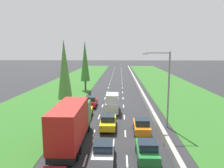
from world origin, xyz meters
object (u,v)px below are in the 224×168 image
object	(u,v)px
red_hatchback_left_lane	(91,102)
silver_van_centre_lane	(112,103)
poplar_tree_third	(85,61)
silver_hatchback_centre_lane	(104,151)
yellow_hatchback_left_lane	(85,111)
green_hatchback_right_lane	(147,150)
street_light_mast	(166,84)
orange_hatchback_right_lane	(142,126)
yellow_sedan_centre_lane	(108,121)
red_box_truck_left_lane	(72,123)
poplar_tree_second	(64,70)

from	to	relation	value
red_hatchback_left_lane	silver_van_centre_lane	bearing A→B (deg)	-41.48
poplar_tree_third	red_hatchback_left_lane	bearing A→B (deg)	-77.38
silver_hatchback_centre_lane	red_hatchback_left_lane	size ratio (longest dim) A/B	1.00
yellow_hatchback_left_lane	silver_van_centre_lane	world-z (taller)	silver_van_centre_lane
green_hatchback_right_lane	street_light_mast	bearing A→B (deg)	68.92
yellow_hatchback_left_lane	orange_hatchback_right_lane	bearing A→B (deg)	-36.99
orange_hatchback_right_lane	street_light_mast	xyz separation A→B (m)	(2.92, 1.99, 4.40)
silver_van_centre_lane	red_hatchback_left_lane	bearing A→B (deg)	138.52
silver_hatchback_centre_lane	orange_hatchback_right_lane	distance (m)	7.30
orange_hatchback_right_lane	yellow_sedan_centre_lane	bearing A→B (deg)	159.36
red_box_truck_left_lane	street_light_mast	size ratio (longest dim) A/B	1.04
green_hatchback_right_lane	yellow_hatchback_left_lane	bearing A→B (deg)	121.94
silver_hatchback_centre_lane	poplar_tree_second	xyz separation A→B (m)	(-6.62, 13.57, 5.58)
yellow_sedan_centre_lane	orange_hatchback_right_lane	size ratio (longest dim) A/B	1.15
red_box_truck_left_lane	silver_hatchback_centre_lane	bearing A→B (deg)	-42.84
silver_van_centre_lane	green_hatchback_right_lane	bearing A→B (deg)	-76.36
red_box_truck_left_lane	red_hatchback_left_lane	size ratio (longest dim) A/B	2.41
yellow_hatchback_left_lane	red_hatchback_left_lane	xyz separation A→B (m)	(0.07, 5.88, 0.00)
orange_hatchback_right_lane	silver_van_centre_lane	bearing A→B (deg)	113.53
red_hatchback_left_lane	poplar_tree_third	xyz separation A→B (m)	(-3.32, 14.83, 5.93)
orange_hatchback_right_lane	street_light_mast	bearing A→B (deg)	34.23
yellow_hatchback_left_lane	red_hatchback_left_lane	world-z (taller)	same
yellow_sedan_centre_lane	yellow_hatchback_left_lane	bearing A→B (deg)	130.50
poplar_tree_second	poplar_tree_third	world-z (taller)	poplar_tree_third
silver_hatchback_centre_lane	silver_van_centre_lane	world-z (taller)	silver_van_centre_lane
silver_hatchback_centre_lane	yellow_sedan_centre_lane	distance (m)	7.70
yellow_sedan_centre_lane	street_light_mast	xyz separation A→B (m)	(6.71, 0.56, 4.42)
red_hatchback_left_lane	green_hatchback_right_lane	bearing A→B (deg)	-67.87
green_hatchback_right_lane	silver_van_centre_lane	bearing A→B (deg)	103.64
silver_hatchback_centre_lane	orange_hatchback_right_lane	world-z (taller)	same
green_hatchback_right_lane	poplar_tree_third	distance (m)	34.21
yellow_hatchback_left_lane	yellow_sedan_centre_lane	xyz separation A→B (m)	(3.42, -4.01, -0.02)
silver_hatchback_centre_lane	street_light_mast	size ratio (longest dim) A/B	0.43
red_hatchback_left_lane	yellow_hatchback_left_lane	bearing A→B (deg)	-90.69
yellow_sedan_centre_lane	orange_hatchback_right_lane	xyz separation A→B (m)	(3.79, -1.43, 0.02)
silver_hatchback_centre_lane	street_light_mast	distance (m)	11.49
street_light_mast	red_hatchback_left_lane	bearing A→B (deg)	137.18
orange_hatchback_right_lane	poplar_tree_third	distance (m)	28.77
green_hatchback_right_lane	yellow_hatchback_left_lane	xyz separation A→B (m)	(-7.08, 11.36, 0.00)
silver_hatchback_centre_lane	street_light_mast	xyz separation A→B (m)	(6.66, 8.26, 4.40)
yellow_hatchback_left_lane	poplar_tree_second	distance (m)	6.68
red_hatchback_left_lane	street_light_mast	size ratio (longest dim) A/B	0.43
green_hatchback_right_lane	street_light_mast	size ratio (longest dim) A/B	0.43
red_box_truck_left_lane	silver_hatchback_centre_lane	distance (m)	4.74
yellow_hatchback_left_lane	silver_hatchback_centre_lane	world-z (taller)	same
street_light_mast	yellow_hatchback_left_lane	bearing A→B (deg)	161.22
red_hatchback_left_lane	silver_van_centre_lane	world-z (taller)	silver_van_centre_lane
yellow_hatchback_left_lane	silver_hatchback_centre_lane	size ratio (longest dim) A/B	1.00
silver_hatchback_centre_lane	poplar_tree_second	size ratio (longest dim) A/B	0.36
yellow_sedan_centre_lane	orange_hatchback_right_lane	distance (m)	4.05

